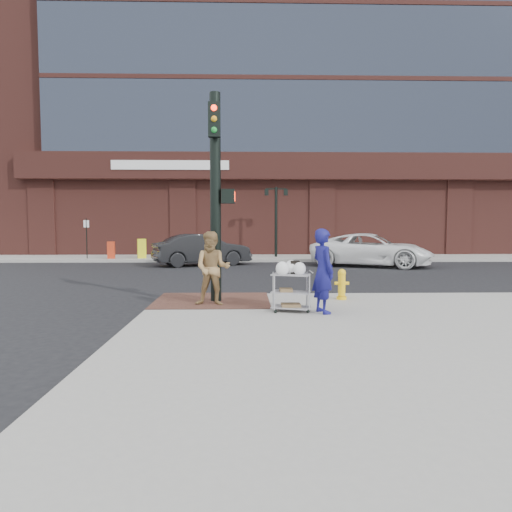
{
  "coord_description": "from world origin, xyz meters",
  "views": [
    {
      "loc": [
        0.21,
        -10.27,
        2.03
      ],
      "look_at": [
        0.48,
        0.88,
        1.25
      ],
      "focal_mm": 32.0,
      "sensor_mm": 36.0,
      "label": 1
    }
  ],
  "objects_px": {
    "traffic_signal_pole": "(216,191)",
    "fire_hydrant": "(342,284)",
    "minivan_white": "(371,250)",
    "utility_cart": "(291,289)",
    "lamp_post": "(276,214)",
    "woman_blue": "(323,271)",
    "sedan_dark": "(202,250)",
    "pedestrian_tan": "(213,268)"
  },
  "relations": [
    {
      "from": "lamp_post",
      "to": "minivan_white",
      "type": "xyz_separation_m",
      "value": [
        4.29,
        -4.5,
        -1.82
      ]
    },
    {
      "from": "woman_blue",
      "to": "traffic_signal_pole",
      "type": "bearing_deg",
      "value": 37.57
    },
    {
      "from": "lamp_post",
      "to": "utility_cart",
      "type": "bearing_deg",
      "value": -92.78
    },
    {
      "from": "minivan_white",
      "to": "fire_hydrant",
      "type": "distance_m",
      "value": 11.13
    },
    {
      "from": "sedan_dark",
      "to": "utility_cart",
      "type": "xyz_separation_m",
      "value": [
        3.1,
        -12.76,
        -0.13
      ]
    },
    {
      "from": "sedan_dark",
      "to": "lamp_post",
      "type": "bearing_deg",
      "value": -68.14
    },
    {
      "from": "pedestrian_tan",
      "to": "minivan_white",
      "type": "distance_m",
      "value": 13.18
    },
    {
      "from": "woman_blue",
      "to": "sedan_dark",
      "type": "xyz_separation_m",
      "value": [
        -3.76,
        12.91,
        -0.27
      ]
    },
    {
      "from": "woman_blue",
      "to": "pedestrian_tan",
      "type": "height_order",
      "value": "woman_blue"
    },
    {
      "from": "fire_hydrant",
      "to": "sedan_dark",
      "type": "bearing_deg",
      "value": 112.09
    },
    {
      "from": "woman_blue",
      "to": "sedan_dark",
      "type": "distance_m",
      "value": 13.45
    },
    {
      "from": "sedan_dark",
      "to": "minivan_white",
      "type": "xyz_separation_m",
      "value": [
        8.2,
        -0.67,
        0.02
      ]
    },
    {
      "from": "traffic_signal_pole",
      "to": "fire_hydrant",
      "type": "distance_m",
      "value": 3.87
    },
    {
      "from": "pedestrian_tan",
      "to": "fire_hydrant",
      "type": "height_order",
      "value": "pedestrian_tan"
    },
    {
      "from": "lamp_post",
      "to": "woman_blue",
      "type": "relative_size",
      "value": 2.24
    },
    {
      "from": "traffic_signal_pole",
      "to": "minivan_white",
      "type": "relative_size",
      "value": 0.88
    },
    {
      "from": "traffic_signal_pole",
      "to": "woman_blue",
      "type": "distance_m",
      "value": 3.3
    },
    {
      "from": "traffic_signal_pole",
      "to": "pedestrian_tan",
      "type": "relative_size",
      "value": 2.92
    },
    {
      "from": "traffic_signal_pole",
      "to": "minivan_white",
      "type": "bearing_deg",
      "value": 57.76
    },
    {
      "from": "woman_blue",
      "to": "pedestrian_tan",
      "type": "distance_m",
      "value": 2.59
    },
    {
      "from": "lamp_post",
      "to": "traffic_signal_pole",
      "type": "bearing_deg",
      "value": -99.24
    },
    {
      "from": "woman_blue",
      "to": "lamp_post",
      "type": "bearing_deg",
      "value": -20.12
    },
    {
      "from": "fire_hydrant",
      "to": "woman_blue",
      "type": "bearing_deg",
      "value": -114.13
    },
    {
      "from": "sedan_dark",
      "to": "utility_cart",
      "type": "relative_size",
      "value": 4.27
    },
    {
      "from": "pedestrian_tan",
      "to": "sedan_dark",
      "type": "distance_m",
      "value": 12.02
    },
    {
      "from": "traffic_signal_pole",
      "to": "utility_cart",
      "type": "relative_size",
      "value": 4.54
    },
    {
      "from": "utility_cart",
      "to": "fire_hydrant",
      "type": "relative_size",
      "value": 1.44
    },
    {
      "from": "pedestrian_tan",
      "to": "utility_cart",
      "type": "bearing_deg",
      "value": -20.64
    },
    {
      "from": "fire_hydrant",
      "to": "minivan_white",
      "type": "bearing_deg",
      "value": 70.78
    },
    {
      "from": "woman_blue",
      "to": "minivan_white",
      "type": "distance_m",
      "value": 13.02
    },
    {
      "from": "woman_blue",
      "to": "sedan_dark",
      "type": "relative_size",
      "value": 0.38
    },
    {
      "from": "woman_blue",
      "to": "minivan_white",
      "type": "relative_size",
      "value": 0.31
    },
    {
      "from": "minivan_white",
      "to": "utility_cart",
      "type": "xyz_separation_m",
      "value": [
        -5.1,
        -12.08,
        -0.14
      ]
    },
    {
      "from": "sedan_dark",
      "to": "minivan_white",
      "type": "relative_size",
      "value": 0.82
    },
    {
      "from": "utility_cart",
      "to": "fire_hydrant",
      "type": "xyz_separation_m",
      "value": [
        1.43,
        1.57,
        -0.11
      ]
    },
    {
      "from": "lamp_post",
      "to": "pedestrian_tan",
      "type": "relative_size",
      "value": 2.33
    },
    {
      "from": "pedestrian_tan",
      "to": "fire_hydrant",
      "type": "xyz_separation_m",
      "value": [
        3.17,
        0.76,
        -0.47
      ]
    },
    {
      "from": "pedestrian_tan",
      "to": "utility_cart",
      "type": "height_order",
      "value": "pedestrian_tan"
    },
    {
      "from": "lamp_post",
      "to": "woman_blue",
      "type": "distance_m",
      "value": 16.81
    },
    {
      "from": "traffic_signal_pole",
      "to": "woman_blue",
      "type": "height_order",
      "value": "traffic_signal_pole"
    },
    {
      "from": "fire_hydrant",
      "to": "utility_cart",
      "type": "bearing_deg",
      "value": -132.33
    },
    {
      "from": "lamp_post",
      "to": "traffic_signal_pole",
      "type": "relative_size",
      "value": 0.8
    }
  ]
}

